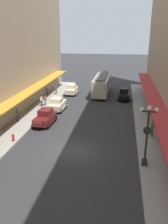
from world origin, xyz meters
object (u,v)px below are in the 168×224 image
at_px(parked_car_1, 57,104).
at_px(pedestrian_2, 18,115).
at_px(streetcar, 102,84).
at_px(pedestrian_4, 152,129).
at_px(parked_car_3, 72,89).
at_px(pedestrian_5, 47,91).
at_px(pedestrian_0, 56,89).
at_px(parked_car_0, 124,94).
at_px(fire_hydrant, 13,137).
at_px(parked_car_2, 45,117).
at_px(pedestrian_3, 45,100).
at_px(pedestrian_1, 42,101).
at_px(lamp_post_with_clock, 147,134).

relative_size(parked_car_1, pedestrian_2, 2.57).
bearing_deg(streetcar, pedestrian_4, -68.14).
distance_m(parked_car_3, pedestrian_5, 4.51).
relative_size(pedestrian_0, pedestrian_5, 1.00).
bearing_deg(parked_car_0, fire_hydrant, -120.99).
relative_size(parked_car_0, pedestrian_2, 2.58).
xyz_separation_m(parked_car_0, parked_car_2, (-9.31, -12.80, 0.00)).
xyz_separation_m(fire_hydrant, pedestrian_2, (-1.82, 5.15, 0.45)).
relative_size(parked_car_0, pedestrian_5, 2.63).
height_order(parked_car_1, pedestrian_3, parked_car_1).
bearing_deg(parked_car_1, parked_car_2, -90.11).
distance_m(parked_car_1, pedestrian_2, 6.58).
distance_m(pedestrian_1, pedestrian_5, 5.70).
height_order(parked_car_1, pedestrian_1, parked_car_1).
distance_m(streetcar, pedestrian_3, 11.60).
xyz_separation_m(parked_car_0, pedestrian_3, (-11.52, -6.05, 0.07)).
height_order(parked_car_0, pedestrian_2, parked_car_0).
distance_m(parked_car_0, parked_car_1, 11.87).
height_order(streetcar, pedestrian_0, streetcar).
bearing_deg(parked_car_2, pedestrian_4, -8.70).
distance_m(lamp_post_with_clock, pedestrian_2, 16.51).
relative_size(pedestrian_4, pedestrian_5, 1.02).
bearing_deg(pedestrian_5, pedestrian_0, 56.77).
bearing_deg(fire_hydrant, pedestrian_4, 13.95).
distance_m(lamp_post_with_clock, pedestrian_4, 6.27).
height_order(streetcar, pedestrian_2, streetcar).
relative_size(pedestrian_0, pedestrian_1, 0.98).
xyz_separation_m(parked_car_1, parked_car_2, (-0.01, -5.41, 0.00)).
distance_m(parked_car_2, pedestrian_4, 12.49).
distance_m(pedestrian_1, pedestrian_4, 17.11).
bearing_deg(pedestrian_1, lamp_post_with_clock, -45.49).
bearing_deg(pedestrian_4, fire_hydrant, -166.05).
height_order(pedestrian_2, pedestrian_5, pedestrian_2).
bearing_deg(lamp_post_with_clock, pedestrian_1, 134.51).
height_order(parked_car_2, pedestrian_3, parked_car_2).
xyz_separation_m(parked_car_0, pedestrian_0, (-11.82, 0.86, 0.05)).
relative_size(streetcar, pedestrian_0, 5.87).
relative_size(parked_car_1, pedestrian_4, 2.57).
relative_size(fire_hydrant, pedestrian_2, 0.49).
height_order(parked_car_2, fire_hydrant, parked_car_2).
bearing_deg(streetcar, parked_car_1, -118.19).
xyz_separation_m(fire_hydrant, pedestrian_4, (13.95, 3.47, 0.45)).
height_order(parked_car_1, pedestrian_0, parked_car_1).
distance_m(streetcar, pedestrian_1, 12.20).
height_order(fire_hydrant, pedestrian_5, pedestrian_5).
relative_size(parked_car_2, parked_car_3, 1.00).
bearing_deg(parked_car_3, lamp_post_with_clock, -63.52).
relative_size(lamp_post_with_clock, pedestrian_3, 3.09).
height_order(pedestrian_1, pedestrian_2, same).
xyz_separation_m(lamp_post_with_clock, pedestrian_4, (1.20, 5.83, -1.97)).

